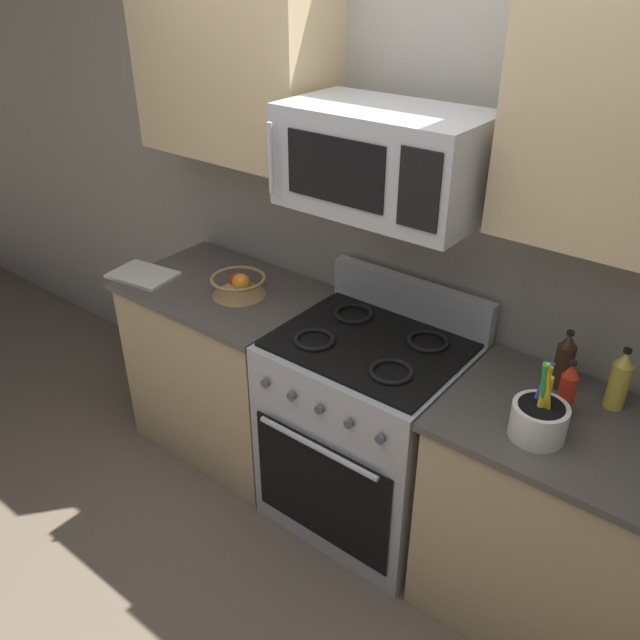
# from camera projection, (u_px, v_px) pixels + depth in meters

# --- Properties ---
(ground_plane) EXTENTS (16.00, 16.00, 0.00)m
(ground_plane) POSITION_uv_depth(u_px,v_px,m) (269.00, 607.00, 2.61)
(ground_plane) COLOR #6B5B4C
(wall_back) EXTENTS (8.00, 0.10, 2.60)m
(wall_back) POSITION_uv_depth(u_px,v_px,m) (428.00, 226.00, 2.68)
(wall_back) COLOR #9E998E
(wall_back) RESTS_ON ground
(counter_left) EXTENTS (0.92, 0.65, 0.91)m
(counter_left) POSITION_uv_depth(u_px,v_px,m) (228.00, 366.00, 3.29)
(counter_left) COLOR tan
(counter_left) RESTS_ON ground
(range_oven) EXTENTS (0.76, 0.69, 1.09)m
(range_oven) POSITION_uv_depth(u_px,v_px,m) (367.00, 430.00, 2.83)
(range_oven) COLOR #B2B5BA
(range_oven) RESTS_ON ground
(counter_right) EXTENTS (0.91, 0.65, 0.91)m
(counter_right) POSITION_uv_depth(u_px,v_px,m) (557.00, 526.00, 2.38)
(counter_right) COLOR tan
(counter_right) RESTS_ON ground
(microwave) EXTENTS (0.72, 0.44, 0.36)m
(microwave) POSITION_uv_depth(u_px,v_px,m) (384.00, 160.00, 2.26)
(microwave) COLOR #B2B5BA
(upper_cabinets_left) EXTENTS (0.91, 0.34, 0.78)m
(upper_cabinets_left) POSITION_uv_depth(u_px,v_px,m) (233.00, 61.00, 2.70)
(upper_cabinets_left) COLOR tan
(utensil_crock) EXTENTS (0.18, 0.18, 0.30)m
(utensil_crock) POSITION_uv_depth(u_px,v_px,m) (539.00, 419.00, 2.10)
(utensil_crock) COLOR white
(utensil_crock) RESTS_ON counter_right
(fruit_basket) EXTENTS (0.26, 0.26, 0.11)m
(fruit_basket) POSITION_uv_depth(u_px,v_px,m) (239.00, 285.00, 2.97)
(fruit_basket) COLOR #9E7A4C
(fruit_basket) RESTS_ON counter_left
(cutting_board) EXTENTS (0.33, 0.26, 0.02)m
(cutting_board) POSITION_uv_depth(u_px,v_px,m) (143.00, 275.00, 3.15)
(cutting_board) COLOR silver
(cutting_board) RESTS_ON counter_left
(bottle_hot_sauce) EXTENTS (0.06, 0.06, 0.22)m
(bottle_hot_sauce) POSITION_uv_depth(u_px,v_px,m) (567.00, 391.00, 2.18)
(bottle_hot_sauce) COLOR red
(bottle_hot_sauce) RESTS_ON counter_right
(bottle_oil) EXTENTS (0.07, 0.07, 0.23)m
(bottle_oil) POSITION_uv_depth(u_px,v_px,m) (620.00, 381.00, 2.21)
(bottle_oil) COLOR gold
(bottle_oil) RESTS_ON counter_right
(bottle_soy) EXTENTS (0.07, 0.07, 0.23)m
(bottle_soy) POSITION_uv_depth(u_px,v_px,m) (564.00, 361.00, 2.32)
(bottle_soy) COLOR #382314
(bottle_soy) RESTS_ON counter_right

